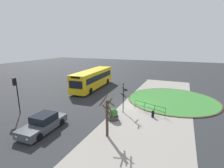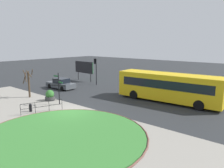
{
  "view_description": "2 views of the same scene",
  "coord_description": "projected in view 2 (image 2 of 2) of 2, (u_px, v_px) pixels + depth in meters",
  "views": [
    {
      "loc": [
        -19.01,
        -4.63,
        7.24
      ],
      "look_at": [
        1.51,
        4.08,
        1.99
      ],
      "focal_mm": 26.99,
      "sensor_mm": 36.0,
      "label": 1
    },
    {
      "loc": [
        15.44,
        -12.14,
        6.29
      ],
      "look_at": [
        1.4,
        4.44,
        2.15
      ],
      "focal_mm": 35.1,
      "sensor_mm": 36.0,
      "label": 2
    }
  ],
  "objects": [
    {
      "name": "street_tree_bare",
      "position": [
        28.0,
        82.0,
        25.09
      ],
      "size": [
        1.3,
        1.31,
        3.32
      ],
      "color": "#423323",
      "rests_on": "ground"
    },
    {
      "name": "car_near_lane",
      "position": [
        61.0,
        84.0,
        30.21
      ],
      "size": [
        4.45,
        1.96,
        1.44
      ],
      "rotation": [
        0.0,
        0.0,
        3.18
      ],
      "color": "#474C51",
      "rests_on": "ground"
    },
    {
      "name": "traffic_light_near",
      "position": [
        95.0,
        66.0,
        32.57
      ],
      "size": [
        0.49,
        0.27,
        3.92
      ],
      "rotation": [
        0.0,
        0.0,
        3.17
      ],
      "color": "black",
      "rests_on": "ground"
    },
    {
      "name": "ground",
      "position": [
        69.0,
        112.0,
        20.07
      ],
      "size": [
        120.0,
        120.0,
        0.0
      ],
      "primitive_type": "plane",
      "color": "#282B2D"
    },
    {
      "name": "planter_near_signpost",
      "position": [
        50.0,
        96.0,
        24.01
      ],
      "size": [
        1.07,
        1.07,
        1.17
      ],
      "color": "#383838",
      "rests_on": "ground"
    },
    {
      "name": "grass_kerb_ring",
      "position": [
        63.0,
        135.0,
        14.89
      ],
      "size": [
        11.67,
        11.67,
        0.11
      ],
      "primitive_type": "torus",
      "color": "brown",
      "rests_on": "ground"
    },
    {
      "name": "sidewalk_paving",
      "position": [
        51.0,
        118.0,
        18.58
      ],
      "size": [
        32.0,
        8.01,
        0.02
      ],
      "primitive_type": "cube",
      "color": "gray",
      "rests_on": "ground"
    },
    {
      "name": "grass_island",
      "position": [
        63.0,
        136.0,
        14.89
      ],
      "size": [
        11.36,
        11.36,
        0.1
      ],
      "primitive_type": "cylinder",
      "color": "#387A33",
      "rests_on": "ground"
    },
    {
      "name": "railing_grass_edge",
      "position": [
        42.0,
        105.0,
        19.82
      ],
      "size": [
        1.27,
        3.5,
        1.04
      ],
      "rotation": [
        0.0,
        0.0,
        4.37
      ],
      "color": "black",
      "rests_on": "ground"
    },
    {
      "name": "billboard_left",
      "position": [
        84.0,
        68.0,
        36.17
      ],
      "size": [
        4.35,
        0.32,
        3.19
      ],
      "rotation": [
        0.0,
        0.0,
        -0.04
      ],
      "color": "black",
      "rests_on": "ground"
    },
    {
      "name": "bollard_foreground",
      "position": [
        30.0,
        108.0,
        20.09
      ],
      "size": [
        0.26,
        0.26,
        0.77
      ],
      "color": "black",
      "rests_on": "ground"
    },
    {
      "name": "signpost_directional",
      "position": [
        59.0,
        86.0,
        22.16
      ],
      "size": [
        1.39,
        0.98,
        3.3
      ],
      "color": "black",
      "rests_on": "ground"
    },
    {
      "name": "bus_yellow",
      "position": [
        169.0,
        87.0,
        23.27
      ],
      "size": [
        11.18,
        3.26,
        3.04
      ],
      "rotation": [
        0.0,
        0.0,
        3.2
      ],
      "color": "yellow",
      "rests_on": "ground"
    }
  ]
}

